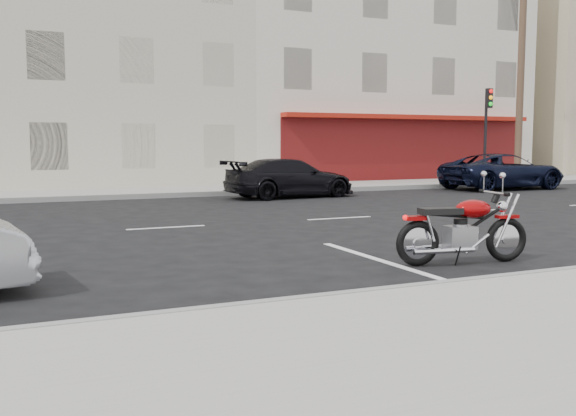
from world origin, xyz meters
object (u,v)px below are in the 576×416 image
at_px(utility_pole, 521,72).
at_px(car_far, 290,178).
at_px(traffic_light, 487,123).
at_px(fire_hydrant, 454,172).
at_px(suv_far, 503,171).
at_px(motorcycle, 508,230).

distance_m(utility_pole, car_far, 13.21).
bearing_deg(traffic_light, fire_hydrant, 173.64).
distance_m(traffic_light, suv_far, 3.62).
xyz_separation_m(utility_pole, traffic_light, (-2.00, -0.27, -2.18)).
relative_size(utility_pole, traffic_light, 2.37).
height_order(fire_hydrant, car_far, car_far).
height_order(fire_hydrant, suv_far, suv_far).
bearing_deg(motorcycle, car_far, 91.43).
bearing_deg(car_far, traffic_light, -80.09).
relative_size(motorcycle, car_far, 0.48).
bearing_deg(traffic_light, car_far, -165.15).
distance_m(suv_far, car_far, 8.67).
height_order(utility_pole, car_far, utility_pole).
bearing_deg(motorcycle, fire_hydrant, 63.67).
bearing_deg(utility_pole, motorcycle, -134.09).
distance_m(utility_pole, traffic_light, 2.97).
height_order(utility_pole, suv_far, utility_pole).
xyz_separation_m(fire_hydrant, motorcycle, (-10.36, -14.21, -0.06)).
bearing_deg(suv_far, traffic_light, -30.19).
distance_m(traffic_light, fire_hydrant, 2.53).
distance_m(traffic_light, motorcycle, 18.50).
relative_size(motorcycle, suv_far, 0.43).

